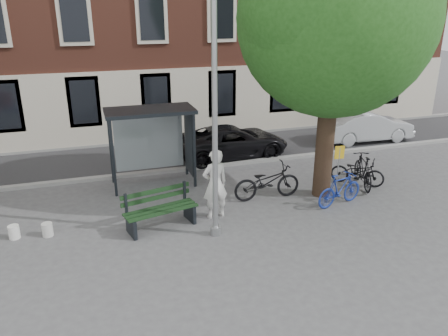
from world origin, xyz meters
name	(u,v)px	position (x,y,z in m)	size (l,w,h in m)	color
ground	(216,235)	(0.00, 0.00, 0.00)	(90.00, 90.00, 0.00)	#4C4C4F
road	(167,155)	(0.00, 7.00, 0.01)	(40.00, 4.00, 0.01)	#28282B
curb_near	(177,170)	(0.00, 5.00, 0.06)	(40.00, 0.25, 0.12)	gray
curb_far	(158,140)	(0.00, 9.00, 0.06)	(40.00, 0.25, 0.12)	gray
lamppost	(215,134)	(0.00, 0.00, 2.78)	(0.28, 0.35, 6.11)	#9EA0A3
tree_right	(339,10)	(4.01, 1.38, 5.62)	(5.76, 5.60, 8.20)	black
bus_shelter	(162,128)	(-0.61, 4.11, 1.92)	(2.85, 1.45, 2.62)	#1E2328
painter	(215,184)	(0.29, 1.00, 1.02)	(0.75, 0.49, 2.05)	silver
bench	(160,211)	(-1.31, 0.89, 0.48)	(2.10, 1.09, 1.03)	#1E2328
bike_a	(267,182)	(2.21, 1.75, 0.57)	(0.75, 2.16, 1.14)	black
bike_b	(340,189)	(4.12, 0.63, 0.52)	(0.49, 1.72, 1.03)	navy
bike_c	(357,171)	(5.59, 1.90, 0.47)	(0.62, 1.77, 0.93)	black
bike_d	(363,171)	(5.67, 1.71, 0.56)	(0.53, 1.87, 1.12)	black
car_dark	(232,141)	(2.50, 6.00, 0.63)	(2.09, 4.54, 1.26)	black
car_silver	(366,126)	(8.93, 6.24, 0.68)	(1.44, 4.13, 1.36)	#B5B8BD
bucket_b	(47,230)	(-4.25, 1.30, 0.18)	(0.28, 0.28, 0.36)	silver
bucket_c	(14,232)	(-5.07, 1.43, 0.18)	(0.28, 0.28, 0.36)	white
notice_sign	(339,162)	(4.21, 0.97, 1.26)	(0.31, 0.06, 1.78)	#9EA0A3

